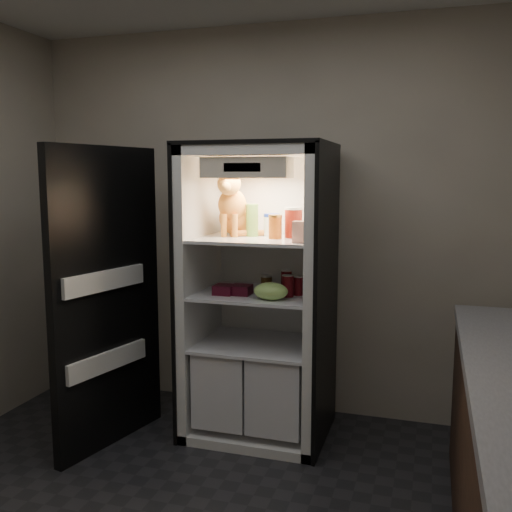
% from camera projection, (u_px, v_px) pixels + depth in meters
% --- Properties ---
extents(room_shell, '(3.60, 3.60, 3.60)m').
position_uv_depth(room_shell, '(160.00, 189.00, 2.27)').
color(room_shell, white).
rests_on(room_shell, floor).
extents(refrigerator, '(0.90, 0.72, 1.88)m').
position_uv_depth(refrigerator, '(260.00, 313.00, 3.70)').
color(refrigerator, white).
rests_on(refrigerator, floor).
extents(fridge_door, '(0.26, 0.86, 1.85)m').
position_uv_depth(fridge_door, '(107.00, 300.00, 3.49)').
color(fridge_door, black).
rests_on(fridge_door, floor).
extents(tabby_cat, '(0.38, 0.43, 0.45)m').
position_uv_depth(tabby_cat, '(234.00, 210.00, 3.69)').
color(tabby_cat, orange).
rests_on(tabby_cat, refrigerator).
extents(parmesan_shaker, '(0.08, 0.08, 0.21)m').
position_uv_depth(parmesan_shaker, '(252.00, 220.00, 3.62)').
color(parmesan_shaker, green).
rests_on(parmesan_shaker, refrigerator).
extents(mayo_tub, '(0.10, 0.10, 0.14)m').
position_uv_depth(mayo_tub, '(272.00, 225.00, 3.65)').
color(mayo_tub, white).
rests_on(mayo_tub, refrigerator).
extents(salsa_jar, '(0.08, 0.08, 0.15)m').
position_uv_depth(salsa_jar, '(275.00, 227.00, 3.48)').
color(salsa_jar, maroon).
rests_on(salsa_jar, refrigerator).
extents(pepper_jar, '(0.11, 0.11, 0.19)m').
position_uv_depth(pepper_jar, '(294.00, 223.00, 3.53)').
color(pepper_jar, maroon).
rests_on(pepper_jar, refrigerator).
extents(cream_carton, '(0.07, 0.07, 0.12)m').
position_uv_depth(cream_carton, '(300.00, 232.00, 3.28)').
color(cream_carton, white).
rests_on(cream_carton, refrigerator).
extents(soda_can_a, '(0.07, 0.07, 0.13)m').
position_uv_depth(soda_can_a, '(286.00, 280.00, 3.66)').
color(soda_can_a, black).
rests_on(soda_can_a, refrigerator).
extents(soda_can_b, '(0.06, 0.06, 0.12)m').
position_uv_depth(soda_can_b, '(298.00, 286.00, 3.52)').
color(soda_can_b, black).
rests_on(soda_can_b, refrigerator).
extents(soda_can_c, '(0.07, 0.07, 0.13)m').
position_uv_depth(soda_can_c, '(288.00, 286.00, 3.47)').
color(soda_can_c, black).
rests_on(soda_can_c, refrigerator).
extents(condiment_jar, '(0.07, 0.07, 0.10)m').
position_uv_depth(condiment_jar, '(266.00, 283.00, 3.66)').
color(condiment_jar, '#523617').
rests_on(condiment_jar, refrigerator).
extents(grape_bag, '(0.21, 0.15, 0.10)m').
position_uv_depth(grape_bag, '(271.00, 291.00, 3.39)').
color(grape_bag, '#8BC85D').
rests_on(grape_bag, refrigerator).
extents(berry_box_left, '(0.12, 0.12, 0.06)m').
position_uv_depth(berry_box_left, '(224.00, 290.00, 3.55)').
color(berry_box_left, '#4E0D1C').
rests_on(berry_box_left, refrigerator).
extents(berry_box_right, '(0.12, 0.12, 0.06)m').
position_uv_depth(berry_box_right, '(241.00, 290.00, 3.54)').
color(berry_box_right, '#4E0D1C').
rests_on(berry_box_right, refrigerator).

